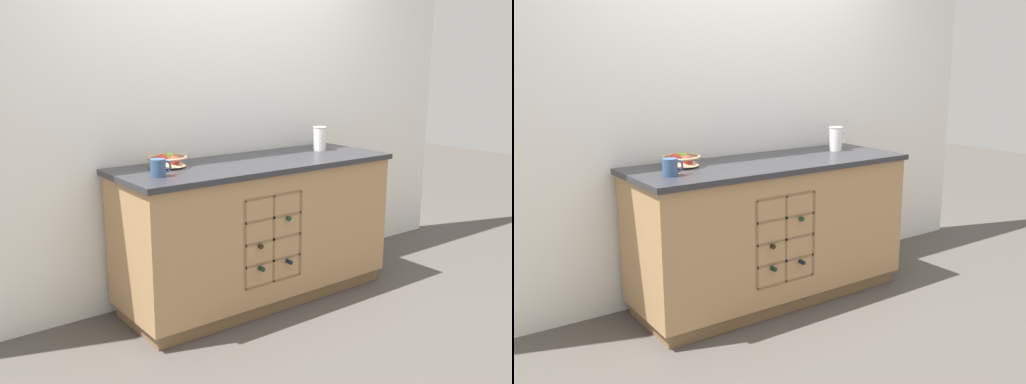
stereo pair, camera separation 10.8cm
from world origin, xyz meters
TOP-DOWN VIEW (x-y plane):
  - ground_plane at (0.00, 0.00)m, footprint 14.00×14.00m
  - back_wall at (0.00, 0.38)m, footprint 4.40×0.06m
  - kitchen_island at (-0.00, -0.00)m, footprint 1.85×0.69m
  - fruit_bowl at (-0.56, 0.14)m, footprint 0.24×0.24m
  - white_pitcher at (0.63, 0.08)m, footprint 0.15×0.10m
  - ceramic_mug at (-0.73, -0.08)m, footprint 0.13×0.09m

SIDE VIEW (x-z plane):
  - ground_plane at x=0.00m, z-range 0.00..0.00m
  - kitchen_island at x=0.00m, z-range 0.01..0.93m
  - fruit_bowl at x=-0.56m, z-range 0.93..1.01m
  - ceramic_mug at x=-0.73m, z-range 0.93..1.03m
  - white_pitcher at x=0.63m, z-range 0.93..1.10m
  - back_wall at x=0.00m, z-range 0.00..2.55m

